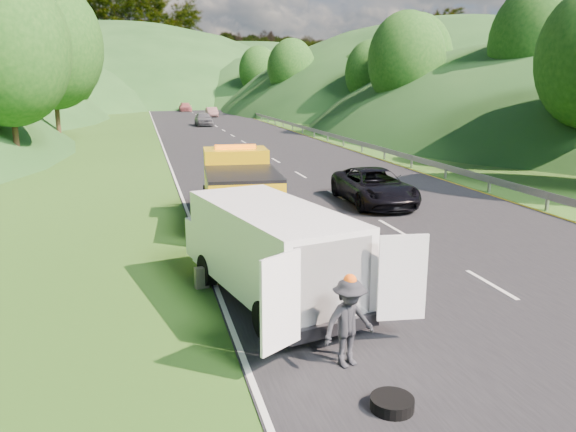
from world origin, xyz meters
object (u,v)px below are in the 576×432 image
object	(u,v)px
passing_suv	(374,204)
worker	(348,366)
woman	(245,267)
spare_tire	(392,410)
tow_truck	(239,187)
white_van	(268,248)
suitcase	(202,278)
child	(292,287)

from	to	relation	value
passing_suv	worker	bearing A→B (deg)	-112.78
woman	spare_tire	xyz separation A→B (m)	(1.00, -7.57, 0.00)
tow_truck	spare_tire	xyz separation A→B (m)	(0.30, -12.55, -1.36)
white_van	worker	world-z (taller)	white_van
tow_truck	passing_suv	size ratio (longest dim) A/B	1.24
spare_tire	passing_suv	distance (m)	15.61
worker	spare_tire	bearing A→B (deg)	-100.69
white_van	passing_suv	bearing A→B (deg)	41.36
tow_truck	suitcase	world-z (taller)	tow_truck
white_van	child	size ratio (longest dim) A/B	6.66
white_van	suitcase	xyz separation A→B (m)	(-1.47, 1.26, -1.05)
worker	spare_tire	xyz separation A→B (m)	(0.18, -1.53, 0.00)
white_van	worker	distance (m)	3.79
white_van	spare_tire	size ratio (longest dim) A/B	9.96
woman	tow_truck	bearing A→B (deg)	-38.45
worker	suitcase	bearing A→B (deg)	97.39
passing_suv	suitcase	bearing A→B (deg)	-132.82
worker	passing_suv	size ratio (longest dim) A/B	0.31
child	passing_suv	xyz separation A→B (m)	(5.96, 8.76, 0.00)
woman	worker	xyz separation A→B (m)	(0.82, -6.04, 0.00)
white_van	child	distance (m)	1.69
spare_tire	worker	bearing A→B (deg)	96.62
woman	suitcase	world-z (taller)	woman
tow_truck	suitcase	distance (m)	6.70
child	spare_tire	distance (m)	5.71
white_van	woman	size ratio (longest dim) A/B	3.91
white_van	suitcase	size ratio (longest dim) A/B	12.93
tow_truck	worker	bearing A→B (deg)	-84.87
woman	worker	distance (m)	6.09
passing_suv	spare_tire	bearing A→B (deg)	-109.82
woman	passing_suv	world-z (taller)	woman
spare_tire	passing_suv	bearing A→B (deg)	68.00
woman	suitcase	distance (m)	1.90
worker	spare_tire	world-z (taller)	worker
tow_truck	child	bearing A→B (deg)	-83.97
woman	worker	world-z (taller)	woman
woman	passing_suv	size ratio (longest dim) A/B	0.34
woman	worker	size ratio (longest dim) A/B	1.07
tow_truck	passing_suv	distance (m)	6.58
white_van	woman	bearing A→B (deg)	79.27
spare_tire	suitcase	bearing A→B (deg)	110.61
tow_truck	spare_tire	distance (m)	12.62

